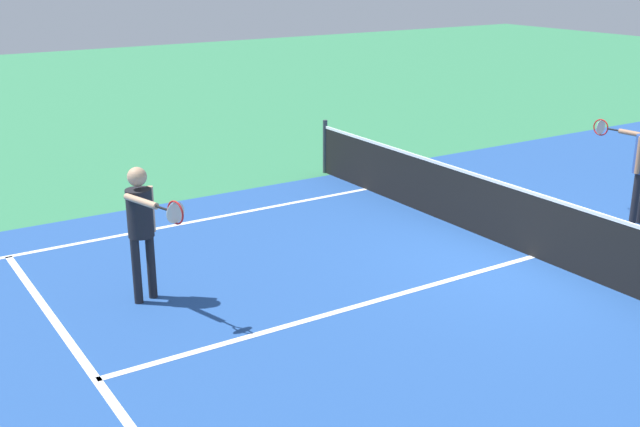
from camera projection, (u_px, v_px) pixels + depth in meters
name	position (u px, v px, depth m)	size (l,w,h in m)	color
ground_plane	(533.00, 257.00, 11.29)	(60.00, 60.00, 0.00)	#337F51
court_surface_inbounds	(533.00, 257.00, 11.29)	(10.62, 24.40, 0.00)	#234C93
line_sideline_left	(41.00, 250.00, 11.52)	(0.10, 11.89, 0.01)	white
line_service_near	(97.00, 379.00, 8.00)	(8.22, 0.10, 0.01)	white
line_center_service	(352.00, 307.00, 9.64)	(0.10, 6.40, 0.01)	white
net	(536.00, 225.00, 11.13)	(11.13, 0.09, 1.07)	#33383D
player_near	(141.00, 219.00, 9.51)	(1.24, 0.41, 1.74)	black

